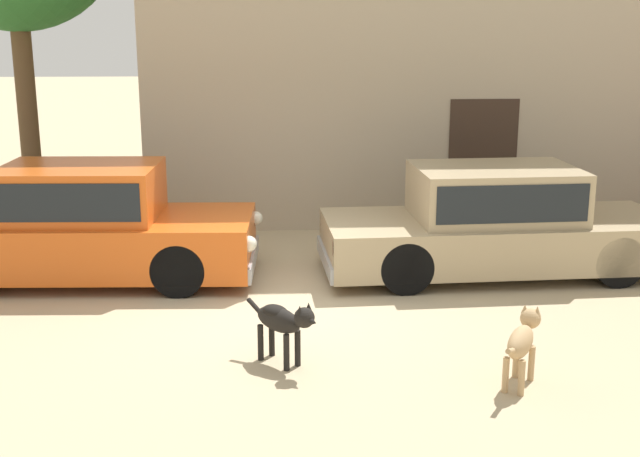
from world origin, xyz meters
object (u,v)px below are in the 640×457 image
parked_sedan_nearest (85,224)px  parked_sedan_second (496,221)px  stray_dog_spotted (283,320)px  stray_dog_tan (522,340)px

parked_sedan_nearest → parked_sedan_second: bearing=1.9°
parked_sedan_nearest → parked_sedan_second: size_ratio=0.94×
parked_sedan_nearest → parked_sedan_second: (5.41, 0.00, -0.03)m
stray_dog_spotted → stray_dog_tan: stray_dog_spotted is taller
stray_dog_tan → stray_dog_spotted: bearing=106.7°
stray_dog_spotted → stray_dog_tan: 2.29m
parked_sedan_nearest → parked_sedan_second: parked_sedan_nearest is taller
parked_sedan_second → stray_dog_tan: size_ratio=5.46×
parked_sedan_nearest → stray_dog_tan: (4.78, -3.47, -0.30)m
parked_sedan_second → stray_dog_spotted: bearing=-137.4°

